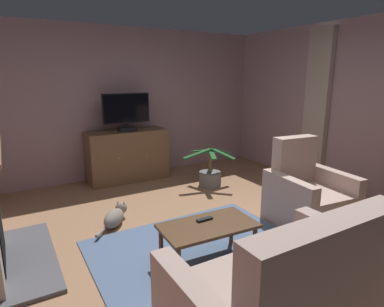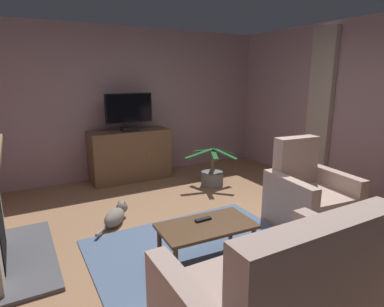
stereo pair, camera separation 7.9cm
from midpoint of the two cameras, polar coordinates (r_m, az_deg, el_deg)
ground_plane at (r=3.89m, az=3.50°, el=-14.32°), size 5.78×6.13×0.04m
wall_back at (r=6.00m, az=-11.60°, el=8.72°), size 5.78×0.10×2.63m
wall_right_with_window at (r=5.40m, az=27.91°, el=6.90°), size 0.10×6.13×2.63m
curtain_panel_far at (r=5.74m, az=20.97°, el=9.21°), size 0.10×0.44×2.21m
rug_central at (r=3.43m, az=1.99°, el=-17.88°), size 2.17×1.96×0.01m
tv_cabinet at (r=5.75m, az=-11.75°, el=-0.54°), size 1.36×0.56×0.88m
television at (r=5.57m, az=-11.98°, el=7.37°), size 0.81×0.20×0.63m
coffee_table at (r=3.19m, az=2.16°, el=-13.26°), size 0.95×0.55×0.41m
tv_remote at (r=3.25m, az=1.54°, el=-11.59°), size 0.17×0.05×0.02m
sofa_floral at (r=2.47m, az=15.47°, el=-23.37°), size 1.54×0.91×1.02m
armchair_by_fireplace at (r=4.24m, az=19.31°, el=-7.35°), size 0.92×0.92×1.05m
potted_plant_on_hearth_side at (r=5.39m, az=2.81°, el=-3.93°), size 0.91×0.76×0.66m
cat at (r=4.17m, az=-14.03°, el=-10.78°), size 0.54×0.57×0.22m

